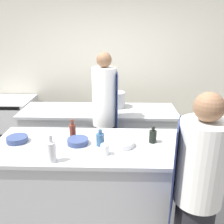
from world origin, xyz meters
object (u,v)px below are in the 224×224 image
object	(u,v)px
bowl_prep_small	(204,145)
bowl_ceramic_blue	(78,141)
bottle_vinegar	(100,139)
cup	(105,149)
bowl_mixing_large	(122,143)
bottle_olive_oil	(205,125)
bottle_sauce	(73,131)
stockpot	(116,100)
chef_at_stove	(105,118)
bowl_wooden_salad	(17,139)
chef_at_prep_near	(197,193)
bottle_wine	(153,136)
oven_range	(11,124)
bottle_cooking_oil	(52,151)

from	to	relation	value
bowl_prep_small	bowl_ceramic_blue	world-z (taller)	bowl_ceramic_blue
bottle_vinegar	bowl_ceramic_blue	distance (m)	0.25
bowl_prep_small	cup	distance (m)	1.04
bottle_vinegar	bowl_mixing_large	xyz separation A→B (m)	(0.23, -0.01, -0.04)
bottle_olive_oil	bowl_prep_small	size ratio (longest dim) A/B	0.99
bottle_sauce	stockpot	distance (m)	1.24
chef_at_stove	bowl_wooden_salad	size ratio (longest dim) A/B	7.91
chef_at_prep_near	stockpot	world-z (taller)	chef_at_prep_near
bowl_mixing_large	stockpot	distance (m)	1.34
bottle_vinegar	bottle_olive_oil	bearing A→B (deg)	16.61
chef_at_stove	bowl_prep_small	xyz separation A→B (m)	(1.08, -0.82, 0.03)
stockpot	cup	bearing A→B (deg)	-93.14
bottle_wine	bowl_wooden_salad	world-z (taller)	bottle_wine
chef_at_prep_near	stockpot	xyz separation A→B (m)	(-0.69, 2.00, 0.20)
bottle_sauce	bowl_prep_small	xyz separation A→B (m)	(1.41, -0.19, -0.06)
bowl_wooden_salad	cup	bearing A→B (deg)	-14.46
bottle_sauce	cup	distance (m)	0.53
stockpot	chef_at_prep_near	bearing A→B (deg)	-71.00
chef_at_stove	bottle_vinegar	bearing A→B (deg)	-3.11
bowl_ceramic_blue	cup	world-z (taller)	cup
chef_at_prep_near	chef_at_stove	bearing A→B (deg)	45.26
bottle_vinegar	bowl_prep_small	bearing A→B (deg)	-0.67
bowl_wooden_salad	chef_at_prep_near	bearing A→B (deg)	-22.82
bowl_ceramic_blue	cup	size ratio (longest dim) A/B	2.17
chef_at_prep_near	stockpot	distance (m)	2.12
chef_at_prep_near	bottle_olive_oil	distance (m)	1.12
bowl_ceramic_blue	bowl_wooden_salad	world-z (taller)	same
bottle_olive_oil	stockpot	xyz separation A→B (m)	(-1.06, 0.96, 0.02)
cup	bowl_ceramic_blue	bearing A→B (deg)	144.44
oven_range	bowl_mixing_large	size ratio (longest dim) A/B	3.50
bottle_vinegar	bowl_prep_small	world-z (taller)	bottle_vinegar
chef_at_stove	cup	distance (m)	1.00
bottle_cooking_oil	chef_at_stove	bearing A→B (deg)	69.52
bottle_wine	stockpot	world-z (taller)	stockpot
bottle_sauce	stockpot	xyz separation A→B (m)	(0.47, 1.15, 0.03)
bottle_olive_oil	bottle_cooking_oil	world-z (taller)	bottle_cooking_oil
oven_range	cup	xyz separation A→B (m)	(1.80, -1.91, 0.51)
oven_range	cup	bearing A→B (deg)	-46.72
oven_range	stockpot	distance (m)	2.01
bowl_prep_small	stockpot	world-z (taller)	stockpot
bottle_olive_oil	bowl_wooden_salad	xyz separation A→B (m)	(-2.12, -0.30, -0.07)
oven_range	bowl_wooden_salad	world-z (taller)	bowl_wooden_salad
bottle_sauce	cup	bearing A→B (deg)	-43.63
bottle_vinegar	bowl_wooden_salad	distance (m)	0.92
cup	bottle_wine	bearing A→B (deg)	29.27
oven_range	chef_at_stove	xyz separation A→B (m)	(1.74, -0.91, 0.46)
oven_range	bowl_prep_small	size ratio (longest dim) A/B	3.43
bottle_cooking_oil	bowl_prep_small	size ratio (longest dim) A/B	1.02
bowl_prep_small	bottle_sauce	bearing A→B (deg)	172.46
bottle_vinegar	bottle_wine	bearing A→B (deg)	8.97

